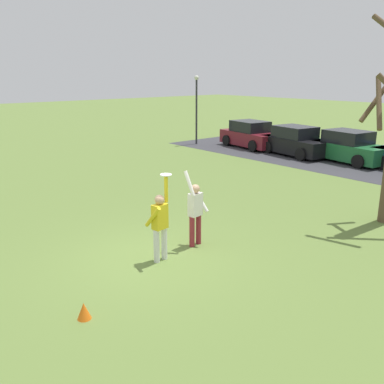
{
  "coord_description": "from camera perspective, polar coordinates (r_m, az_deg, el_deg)",
  "views": [
    {
      "loc": [
        7.93,
        -5.49,
        4.36
      ],
      "look_at": [
        0.17,
        1.15,
        1.51
      ],
      "focal_mm": 39.68,
      "sensor_mm": 36.0,
      "label": 1
    }
  ],
  "objects": [
    {
      "name": "field_cone_orange",
      "position": [
        8.32,
        -14.32,
        -15.23
      ],
      "size": [
        0.26,
        0.26,
        0.32
      ],
      "primitive_type": "cone",
      "color": "orange",
      "rests_on": "ground_plane"
    },
    {
      "name": "lamppost_by_lot",
      "position": [
        27.15,
        0.61,
        11.87
      ],
      "size": [
        0.28,
        0.28,
        4.26
      ],
      "color": "#2D2D33",
      "rests_on": "ground_plane"
    },
    {
      "name": "parked_car_maroon",
      "position": [
        26.37,
        7.92,
        7.56
      ],
      "size": [
        4.32,
        2.49,
        1.59
      ],
      "rotation": [
        0.0,
        0.0,
        -0.15
      ],
      "color": "maroon",
      "rests_on": "ground_plane"
    },
    {
      "name": "person_catcher",
      "position": [
        10.06,
        -4.33,
        -4.05
      ],
      "size": [
        0.49,
        0.57,
        2.08
      ],
      "rotation": [
        0.0,
        0.0,
        1.71
      ],
      "color": "silver",
      "rests_on": "ground_plane"
    },
    {
      "name": "parking_strip",
      "position": [
        22.35,
        23.76,
        3.05
      ],
      "size": [
        24.96,
        6.4,
        0.01
      ],
      "primitive_type": "cube",
      "color": "#38383D",
      "rests_on": "ground_plane"
    },
    {
      "name": "person_defender",
      "position": [
        10.94,
        0.45,
        -2.38
      ],
      "size": [
        0.49,
        0.59,
        2.04
      ],
      "rotation": [
        0.0,
        0.0,
        4.85
      ],
      "color": "maroon",
      "rests_on": "ground_plane"
    },
    {
      "name": "ground_plane",
      "position": [
        10.59,
        -5.38,
        -8.78
      ],
      "size": [
        120.0,
        120.0,
        0.0
      ],
      "primitive_type": "plane",
      "color": "olive"
    },
    {
      "name": "parked_car_black",
      "position": [
        24.2,
        13.77,
        6.54
      ],
      "size": [
        4.32,
        2.49,
        1.59
      ],
      "rotation": [
        0.0,
        0.0,
        -0.15
      ],
      "color": "black",
      "rests_on": "ground_plane"
    },
    {
      "name": "frisbee_disc",
      "position": [
        9.9,
        -3.53,
        2.34
      ],
      "size": [
        0.27,
        0.27,
        0.02
      ],
      "primitive_type": "cylinder",
      "color": "white",
      "rests_on": "person_catcher"
    },
    {
      "name": "parked_car_green",
      "position": [
        23.11,
        20.33,
        5.61
      ],
      "size": [
        4.32,
        2.49,
        1.59
      ],
      "rotation": [
        0.0,
        0.0,
        -0.15
      ],
      "color": "#1E6633",
      "rests_on": "ground_plane"
    }
  ]
}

